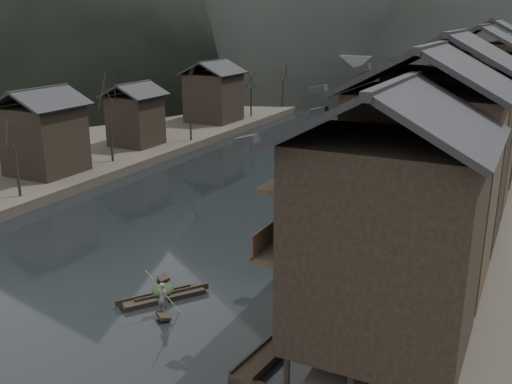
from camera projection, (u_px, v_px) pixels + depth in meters
The scene contains 12 objects.
water at pixel (158, 255), 39.19m from camera, with size 300.00×300.00×0.00m, color black.
left_bank at pixel (127, 118), 88.15m from camera, with size 40.00×200.00×1.20m, color #2D2823.
stilt_houses at pixel (472, 107), 45.10m from camera, with size 9.00×67.60×15.70m.
left_houses at pixel (113, 110), 63.46m from camera, with size 8.10×53.20×8.73m.
bare_trees at pixel (141, 104), 62.28m from camera, with size 3.84×71.54×7.68m.
moored_sampans at pixel (385, 214), 46.62m from camera, with size 2.98×50.83×0.47m.
midriver_boats at pixel (385, 130), 80.93m from camera, with size 12.11×39.46×0.45m.
stone_bridge at pixel (403, 79), 99.07m from camera, with size 40.00×6.00×9.00m.
hero_sampan at pixel (163, 296), 33.09m from camera, with size 3.83×4.85×0.44m.
cargo_heap at pixel (163, 285), 33.15m from camera, with size 1.17×1.53×0.70m, color black.
boatman at pixel (162, 293), 31.00m from camera, with size 0.65×0.42×1.77m, color #535355.
bamboo_pole at pixel (163, 250), 30.15m from camera, with size 0.06×0.06×3.92m, color #8C7A51.
Camera 1 is at (22.24, -29.24, 15.82)m, focal length 40.00 mm.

